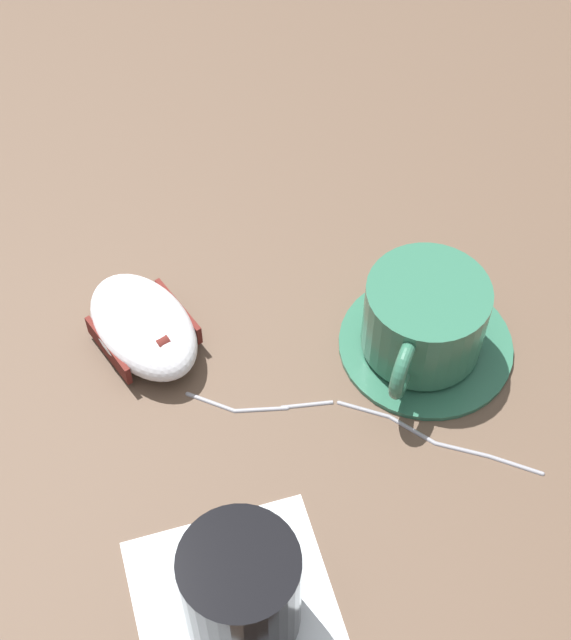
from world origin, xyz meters
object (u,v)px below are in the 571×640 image
object	(u,v)px
drinking_glass	(241,591)
coffee_cup	(424,319)
computer_mouse	(143,326)
saucer	(426,343)

from	to	relation	value
drinking_glass	coffee_cup	bearing A→B (deg)	154.14
drinking_glass	computer_mouse	bearing A→B (deg)	-153.79
coffee_cup	drinking_glass	xyz separation A→B (m)	(0.21, -0.10, 0.01)
coffee_cup	computer_mouse	bearing A→B (deg)	-86.23
computer_mouse	drinking_glass	world-z (taller)	drinking_glass
saucer	computer_mouse	bearing A→B (deg)	-85.41
saucer	coffee_cup	xyz separation A→B (m)	(0.00, -0.01, 0.03)
coffee_cup	drinking_glass	bearing A→B (deg)	-25.86
coffee_cup	drinking_glass	world-z (taller)	drinking_glass
saucer	drinking_glass	distance (m)	0.24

